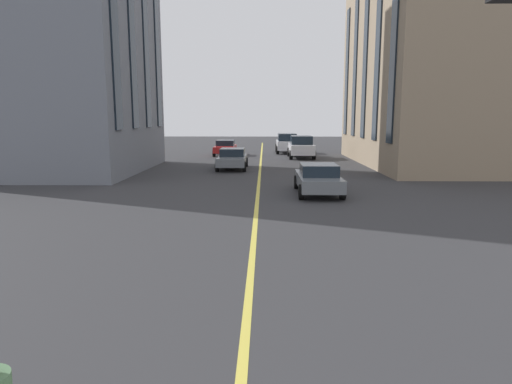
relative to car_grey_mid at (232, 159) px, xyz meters
name	(u,v)px	position (x,y,z in m)	size (l,w,h in m)	color
lane_centre_line	(258,190)	(-8.88, -1.85, -0.70)	(80.00, 0.16, 0.01)	#D8C64C
car_grey_mid	(232,159)	(0.00, 0.00, 0.00)	(4.40, 1.95, 1.37)	slate
car_white_parked_b	(301,147)	(8.37, -5.25, 0.27)	(4.70, 2.14, 1.88)	silver
car_white_oncoming	(287,143)	(13.73, -4.31, 0.27)	(4.70, 2.14, 1.88)	silver
car_grey_near	(318,179)	(-9.78, -4.57, 0.00)	(4.40, 1.95, 1.37)	slate
car_red_far	(225,148)	(10.95, 1.43, 0.00)	(4.40, 1.95, 1.37)	#B21E1E
building_left_near	(60,10)	(-1.19, 10.43, 9.19)	(12.46, 9.70, 19.77)	slate
building_right_near	(453,67)	(3.35, -15.55, 6.26)	(17.91, 12.51, 13.93)	gray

